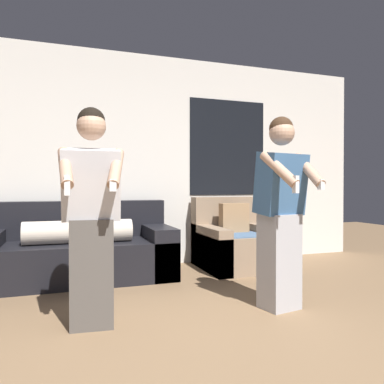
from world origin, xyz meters
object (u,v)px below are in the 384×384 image
Objects in this scene: person_left at (92,217)px; person_right at (281,211)px; couch at (78,252)px; armchair at (235,244)px.

person_right reaches higher than person_left.
person_left is 0.99× the size of person_right.
couch is 2.18× the size of armchair.
person_right is at bearing -45.63° from couch.
person_left reaches higher than armchair.
person_left is at bearing -141.31° from armchair.
person_left is at bearing 176.53° from person_right.
couch is at bearing 179.45° from armchair.
armchair is at bearing -0.55° from couch.
person_right is at bearing -3.47° from person_left.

